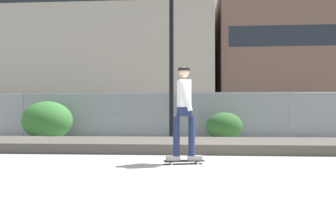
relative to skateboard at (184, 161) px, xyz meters
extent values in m
plane|color=gray|center=(0.42, -0.62, -0.06)|extent=(120.00, 120.00, 0.00)
cube|color=#4C473F|center=(0.42, 2.65, 0.07)|extent=(14.88, 2.64, 0.26)
cube|color=black|center=(0.00, 0.00, 0.00)|extent=(0.82, 0.36, 0.02)
cylinder|color=silver|center=(0.24, 0.14, -0.03)|extent=(0.06, 0.04, 0.05)
cylinder|color=silver|center=(0.27, -0.03, -0.03)|extent=(0.06, 0.04, 0.05)
cylinder|color=silver|center=(-0.27, 0.03, -0.03)|extent=(0.06, 0.04, 0.05)
cylinder|color=silver|center=(-0.24, -0.14, -0.03)|extent=(0.06, 0.04, 0.05)
cube|color=#99999E|center=(0.25, 0.05, -0.01)|extent=(0.08, 0.15, 0.01)
cube|color=#99999E|center=(-0.25, -0.05, -0.01)|extent=(0.08, 0.15, 0.01)
cube|color=#B2ADA8|center=(0.22, 0.05, 0.06)|extent=(0.29, 0.16, 0.09)
cube|color=#B2ADA8|center=(-0.22, -0.05, 0.06)|extent=(0.29, 0.16, 0.09)
cylinder|color=#1E284C|center=(0.15, 0.03, 0.50)|extent=(0.13, 0.13, 0.79)
cylinder|color=#1E284C|center=(-0.15, -0.03, 0.50)|extent=(0.13, 0.13, 0.79)
cube|color=#1E284C|center=(0.00, 0.00, 0.98)|extent=(0.31, 0.38, 0.18)
cube|color=white|center=(0.00, 0.00, 1.34)|extent=(0.30, 0.42, 0.54)
cylinder|color=white|center=(-0.05, 0.24, 1.28)|extent=(0.24, 0.14, 0.58)
cylinder|color=white|center=(0.05, -0.24, 1.28)|extent=(0.24, 0.14, 0.58)
sphere|color=tan|center=(0.00, 0.00, 1.77)|extent=(0.21, 0.21, 0.21)
cylinder|color=black|center=(0.00, 0.00, 1.82)|extent=(0.24, 0.24, 0.05)
cylinder|color=gray|center=(-6.82, 6.53, 0.87)|extent=(0.06, 0.06, 1.85)
cylinder|color=gray|center=(-3.20, 6.53, 0.87)|extent=(0.06, 0.06, 1.85)
cylinder|color=gray|center=(0.42, 6.53, 0.87)|extent=(0.06, 0.06, 1.85)
cylinder|color=gray|center=(4.04, 6.53, 0.87)|extent=(0.06, 0.06, 1.85)
cylinder|color=gray|center=(0.42, 6.53, 1.75)|extent=(21.72, 0.04, 0.04)
cylinder|color=gray|center=(0.42, 6.53, 0.96)|extent=(21.72, 0.04, 0.04)
cylinder|color=gray|center=(0.42, 6.53, 0.00)|extent=(21.72, 0.04, 0.04)
cube|color=gray|center=(0.42, 6.53, 0.87)|extent=(21.72, 0.01, 1.85)
cylinder|color=black|center=(-0.56, 5.35, 3.12)|extent=(0.16, 0.16, 6.36)
cube|color=#474C54|center=(-3.20, 9.86, 0.61)|extent=(4.42, 1.86, 0.70)
cube|color=#23282D|center=(-3.40, 9.87, 1.28)|extent=(2.22, 1.63, 0.64)
cylinder|color=black|center=(-1.82, 10.70, 0.26)|extent=(0.64, 0.25, 0.64)
cylinder|color=black|center=(-1.84, 8.99, 0.26)|extent=(0.64, 0.25, 0.64)
cylinder|color=black|center=(-4.55, 10.74, 0.26)|extent=(0.64, 0.25, 0.64)
cylinder|color=black|center=(-4.57, 9.03, 0.26)|extent=(0.64, 0.25, 0.64)
cube|color=#9E9384|center=(-12.51, 38.72, 12.81)|extent=(31.16, 13.64, 25.73)
cube|color=brown|center=(14.87, 39.85, 8.27)|extent=(21.89, 13.85, 16.65)
cube|color=#1E232B|center=(14.87, 32.91, 10.26)|extent=(20.14, 0.04, 2.50)
ellipsoid|color=#336B2D|center=(-5.26, 5.43, 0.67)|extent=(1.89, 1.55, 1.46)
ellipsoid|color=#2D5B28|center=(1.39, 5.64, 0.47)|extent=(1.35, 1.11, 1.05)
camera|label=1|loc=(0.12, -6.42, 0.95)|focal=34.50mm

